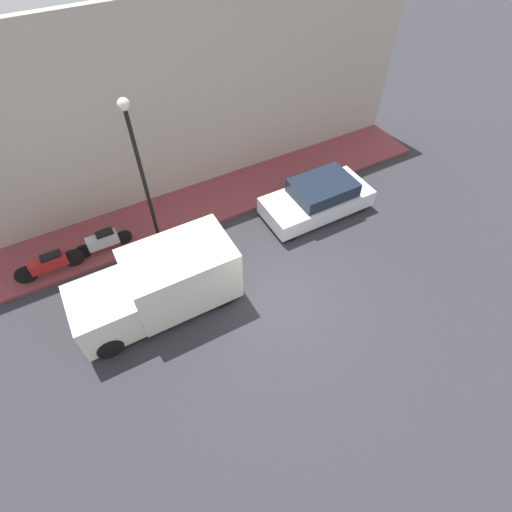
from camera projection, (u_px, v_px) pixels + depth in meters
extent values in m
plane|color=#2D2D33|center=(277.00, 297.00, 12.43)|extent=(60.00, 60.00, 0.00)
cube|color=brown|center=(210.00, 202.00, 15.27)|extent=(2.36, 18.10, 0.12)
cube|color=#B2A899|center=(185.00, 105.00, 13.54)|extent=(0.30, 18.10, 6.75)
cube|color=silver|center=(316.00, 202.00, 14.64)|extent=(1.81, 4.00, 0.63)
cube|color=#192333|center=(323.00, 188.00, 14.27)|extent=(1.59, 2.20, 0.51)
cylinder|color=black|center=(292.00, 233.00, 13.84)|extent=(0.20, 0.60, 0.60)
cylinder|color=black|center=(269.00, 206.00, 14.74)|extent=(0.20, 0.60, 0.60)
cylinder|color=black|center=(362.00, 204.00, 14.82)|extent=(0.20, 0.60, 0.60)
cylinder|color=black|center=(337.00, 181.00, 15.72)|extent=(0.20, 0.60, 0.60)
cube|color=silver|center=(181.00, 274.00, 11.60)|extent=(1.91, 3.04, 1.85)
cube|color=silver|center=(104.00, 312.00, 11.07)|extent=(1.81, 1.64, 1.29)
cube|color=#192333|center=(91.00, 308.00, 10.72)|extent=(1.62, 0.90, 0.52)
cylinder|color=black|center=(110.00, 347.00, 10.89)|extent=(0.22, 0.74, 0.74)
cylinder|color=black|center=(95.00, 303.00, 11.84)|extent=(0.22, 0.74, 0.74)
cylinder|color=black|center=(223.00, 297.00, 11.98)|extent=(0.22, 0.74, 0.74)
cylinder|color=black|center=(201.00, 260.00, 12.93)|extent=(0.22, 0.74, 0.74)
cube|color=#B7B7BF|center=(103.00, 240.00, 13.24)|extent=(0.30, 1.01, 0.45)
cube|color=black|center=(104.00, 233.00, 13.07)|extent=(0.27, 0.55, 0.12)
cylinder|color=black|center=(84.00, 252.00, 13.16)|extent=(0.10, 0.53, 0.53)
cylinder|color=black|center=(124.00, 237.00, 13.59)|extent=(0.10, 0.53, 0.53)
cube|color=#B21E1E|center=(49.00, 263.00, 12.55)|extent=(0.30, 1.13, 0.40)
cube|color=black|center=(50.00, 256.00, 12.41)|extent=(0.27, 0.62, 0.12)
cylinder|color=black|center=(26.00, 275.00, 12.43)|extent=(0.10, 0.66, 0.66)
cylinder|color=black|center=(74.00, 258.00, 12.90)|extent=(0.10, 0.66, 0.66)
cylinder|color=black|center=(144.00, 181.00, 12.24)|extent=(0.12, 0.12, 4.77)
sphere|color=silver|center=(124.00, 104.00, 10.36)|extent=(0.35, 0.35, 0.35)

